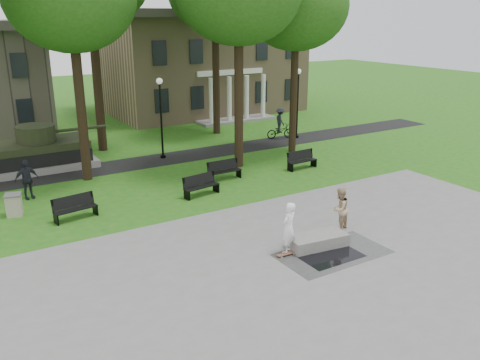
% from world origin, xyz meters
% --- Properties ---
extents(ground, '(120.00, 120.00, 0.00)m').
position_xyz_m(ground, '(0.00, 0.00, 0.00)').
color(ground, '#1B5D16').
rests_on(ground, ground).
extents(plaza, '(22.00, 16.00, 0.02)m').
position_xyz_m(plaza, '(0.00, -5.00, 0.01)').
color(plaza, gray).
rests_on(plaza, ground).
extents(footpath, '(44.00, 2.60, 0.01)m').
position_xyz_m(footpath, '(0.00, 12.00, 0.01)').
color(footpath, black).
rests_on(footpath, ground).
extents(building_right, '(17.00, 12.00, 8.60)m').
position_xyz_m(building_right, '(10.00, 26.00, 4.34)').
color(building_right, '#9E8460').
rests_on(building_right, ground).
extents(tree_3, '(6.00, 6.00, 11.19)m').
position_xyz_m(tree_3, '(8.00, 9.50, 8.60)').
color(tree_3, black).
rests_on(tree_3, ground).
extents(lamp_mid, '(0.36, 0.36, 4.73)m').
position_xyz_m(lamp_mid, '(0.50, 12.30, 2.79)').
color(lamp_mid, black).
rests_on(lamp_mid, ground).
extents(lamp_right, '(0.36, 0.36, 4.73)m').
position_xyz_m(lamp_right, '(10.50, 12.30, 2.79)').
color(lamp_right, black).
rests_on(lamp_right, ground).
extents(tank_monument, '(7.45, 3.40, 2.40)m').
position_xyz_m(tank_monument, '(-6.46, 14.00, 0.86)').
color(tank_monument, gray).
rests_on(tank_monument, ground).
extents(puddle, '(2.20, 1.20, 0.00)m').
position_xyz_m(puddle, '(0.35, -3.00, 0.02)').
color(puddle, black).
rests_on(puddle, plaza).
extents(concrete_block, '(2.31, 1.26, 0.45)m').
position_xyz_m(concrete_block, '(0.46, -2.03, 0.24)').
color(concrete_block, gray).
rests_on(concrete_block, plaza).
extents(skateboard, '(0.79, 0.23, 0.07)m').
position_xyz_m(skateboard, '(-0.94, -2.04, 0.06)').
color(skateboard, brown).
rests_on(skateboard, plaza).
extents(skateboarder, '(0.82, 0.69, 1.90)m').
position_xyz_m(skateboarder, '(-0.77, -1.89, 0.97)').
color(skateboarder, white).
rests_on(skateboarder, plaza).
extents(friend_watching, '(1.01, 0.90, 1.73)m').
position_xyz_m(friend_watching, '(2.19, -1.27, 0.88)').
color(friend_watching, tan).
rests_on(friend_watching, plaza).
extents(pedestrian_walker, '(1.17, 0.67, 1.87)m').
position_xyz_m(pedestrian_walker, '(-7.65, 8.98, 0.93)').
color(pedestrian_walker, '#1F212A').
rests_on(pedestrian_walker, ground).
extents(cyclist, '(2.00, 1.18, 2.11)m').
position_xyz_m(cyclist, '(9.46, 12.81, 0.86)').
color(cyclist, black).
rests_on(cyclist, ground).
extents(park_bench_0, '(1.85, 0.79, 1.00)m').
position_xyz_m(park_bench_0, '(-6.42, 5.37, 0.52)').
color(park_bench_0, black).
rests_on(park_bench_0, ground).
extents(park_bench_1, '(1.85, 0.80, 1.00)m').
position_xyz_m(park_bench_1, '(-0.60, 5.23, 0.52)').
color(park_bench_1, black).
rests_on(park_bench_1, ground).
extents(park_bench_2, '(1.80, 0.53, 1.00)m').
position_xyz_m(park_bench_2, '(1.54, 6.79, 0.52)').
color(park_bench_2, black).
rests_on(park_bench_2, ground).
extents(park_bench_3, '(1.82, 0.60, 1.00)m').
position_xyz_m(park_bench_3, '(6.19, 6.25, 0.52)').
color(park_bench_3, black).
rests_on(park_bench_3, ground).
extents(trash_bin, '(0.81, 0.81, 0.96)m').
position_xyz_m(trash_bin, '(-8.53, 7.07, 0.49)').
color(trash_bin, '#B0A391').
rests_on(trash_bin, ground).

